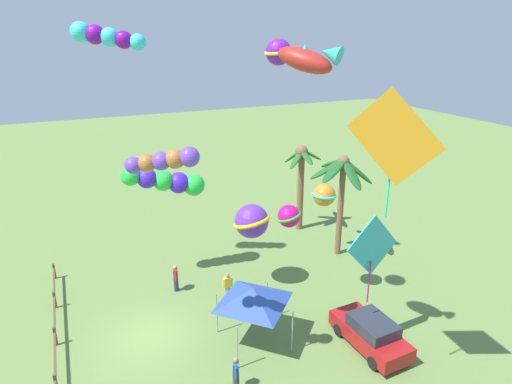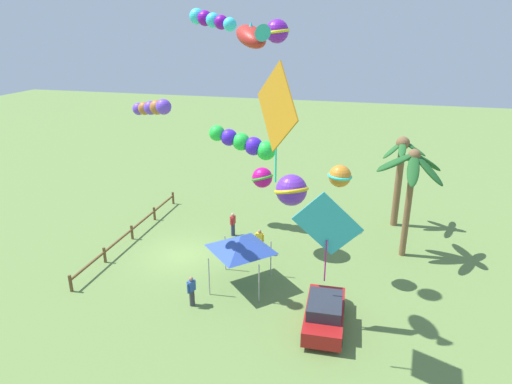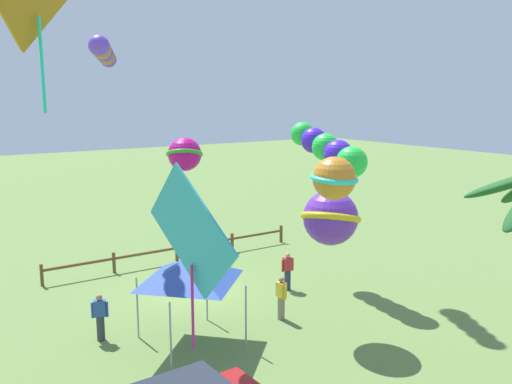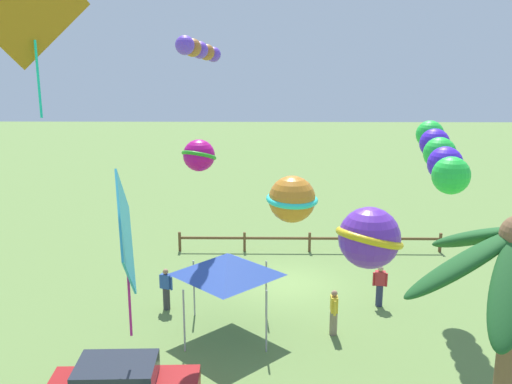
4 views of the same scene
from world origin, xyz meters
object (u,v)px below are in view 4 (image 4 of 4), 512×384
Objects in this scene: spectator_0 at (334,312)px; kite_tube_0 at (198,49)px; kite_ball_1 at (292,199)px; kite_diamond_4 at (32,12)px; kite_ball_5 at (199,155)px; kite_ball_3 at (369,238)px; festival_tent at (227,264)px; kite_diamond_7 at (126,234)px; kite_tube_8 at (441,156)px; spectator_1 at (166,289)px; spectator_2 at (380,286)px.

spectator_0 is 0.68× the size of kite_tube_0.
kite_diamond_4 is at bearing -16.01° from kite_ball_1.
kite_ball_5 reaches higher than kite_ball_1.
spectator_0 is 0.57× the size of kite_ball_3.
spectator_0 is 0.37× the size of kite_diamond_4.
festival_tent is 5.60m from kite_diamond_7.
kite_tube_8 reaches higher than kite_ball_3.
kite_diamond_7 is (-2.51, 1.76, -5.34)m from kite_diamond_4.
kite_ball_1 is 4.16m from kite_diamond_7.
festival_tent is 6.06m from kite_ball_1.
kite_tube_0 reaches higher than festival_tent.
kite_tube_0 reaches higher than kite_diamond_7.
kite_ball_3 is 0.65× the size of kite_diamond_7.
kite_tube_8 is at bearing -129.79° from kite_ball_3.
kite_ball_1 is 1.17× the size of kite_ball_5.
kite_diamond_7 is at bearing 64.39° from festival_tent.
kite_diamond_4 reaches higher than spectator_1.
festival_tent is (5.57, 2.20, 1.65)m from spectator_2.
kite_ball_3 is (-6.71, 3.60, 3.18)m from spectator_1.
kite_tube_8 is (-12.08, -4.67, -4.48)m from kite_diamond_4.
festival_tent reaches higher than spectator_2.
festival_tent is 4.15m from kite_ball_5.
spectator_2 is 0.37× the size of kite_diamond_4.
spectator_2 is at bearing -150.90° from kite_ball_5.
kite_diamond_4 is at bearing 62.06° from kite_tube_0.
kite_ball_3 is at bearing 135.15° from kite_tube_0.
spectator_2 is 14.81m from kite_diamond_4.
kite_ball_1 reaches higher than spectator_0.
kite_ball_3 is 5.57m from kite_ball_5.
kite_tube_8 is at bearing -179.42° from spectator_1.
kite_tube_8 is (-8.10, -3.19, -0.55)m from kite_ball_5.
kite_diamond_7 is (5.74, 4.44, 4.13)m from spectator_0.
festival_tent is 1.73× the size of kite_ball_1.
spectator_1 is at bearing -28.20° from kite_ball_3.
kite_ball_5 is (2.58, -3.36, 0.47)m from kite_ball_1.
kite_diamond_4 is 5.79m from kite_ball_5.
kite_diamond_7 is at bearing 83.56° from kite_tube_0.
spectator_1 is at bearing 0.58° from kite_tube_8.
kite_ball_1 is 0.59× the size of kite_ball_3.
kite_ball_5 reaches higher than spectator_0.
kite_ball_1 is 8.13m from kite_diamond_4.
kite_tube_8 is (-5.51, -6.55, -0.07)m from kite_ball_1.
kite_tube_8 reaches higher than kite_ball_5.
kite_ball_1 is at bearing 110.41° from kite_tube_0.
kite_tube_8 is (-8.63, 1.82, -3.63)m from kite_tube_0.
kite_diamond_7 is at bearing -1.70° from kite_ball_1.
kite_diamond_4 is at bearing 25.87° from spectator_2.
kite_ball_3 is 5.14m from kite_tube_8.
kite_tube_8 is at bearing -152.48° from spectator_0.
spectator_0 is at bearing 141.61° from kite_tube_0.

